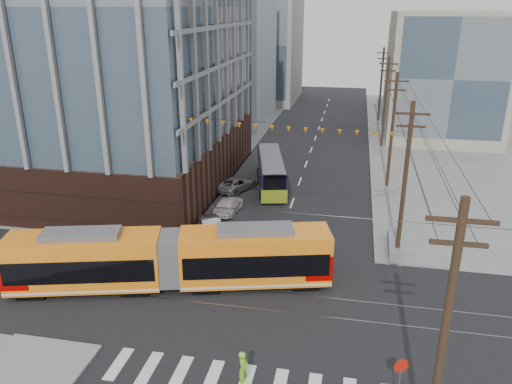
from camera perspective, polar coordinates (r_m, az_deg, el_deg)
ground at (r=27.41m, az=-1.50°, el=-16.60°), size 160.00×160.00×0.00m
office_building at (r=51.93m, az=-20.91°, el=16.72°), size 30.00×25.00×28.60m
bg_bldg_nw_near at (r=76.91m, az=-5.52°, el=14.72°), size 18.00×16.00×18.00m
bg_bldg_ne_near at (r=70.70m, az=20.69°, el=12.23°), size 14.00×14.00×16.00m
bg_bldg_nw_far at (r=95.45m, az=-0.18°, el=16.50°), size 16.00×18.00×20.00m
bg_bldg_ne_far at (r=90.76m, az=20.06°, el=13.21°), size 16.00×16.00×14.00m
utility_pole_near at (r=19.18m, az=20.55°, el=-16.06°), size 0.30×0.30×11.00m
utility_pole_far at (r=78.18m, az=14.09°, el=11.72°), size 0.30×0.30×11.00m
streetcar at (r=31.43m, az=-9.74°, el=-7.59°), size 19.75×7.75×3.80m
city_bus at (r=48.49m, az=1.73°, el=2.40°), size 4.64×10.94×3.03m
parked_car_silver at (r=38.83m, az=-5.27°, el=-3.73°), size 3.01×4.32×1.35m
parked_car_white at (r=42.62m, az=-3.16°, el=-1.49°), size 2.11×4.44×1.25m
parked_car_grey at (r=47.57m, az=-2.23°, el=0.93°), size 3.81×5.16×1.30m
pedestrian at (r=24.26m, az=-1.45°, el=-19.56°), size 0.48×0.69×1.83m
stop_sign at (r=23.98m, az=16.01°, el=-20.35°), size 0.90×0.90×2.29m
jersey_barrier at (r=37.23m, az=15.39°, el=-5.93°), size 1.09×4.44×0.88m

